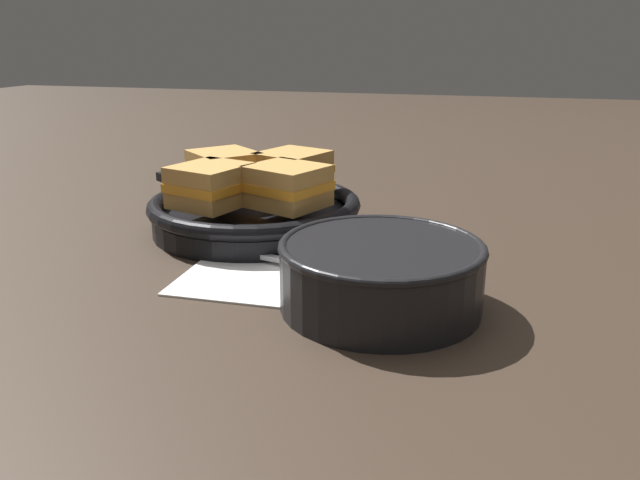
% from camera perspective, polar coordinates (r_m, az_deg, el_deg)
% --- Properties ---
extents(ground_plane, '(4.00, 4.00, 0.00)m').
position_cam_1_polar(ground_plane, '(0.61, -0.04, -3.44)').
color(ground_plane, '#382B21').
extents(napkin, '(0.21, 0.18, 0.00)m').
position_cam_1_polar(napkin, '(0.62, -2.15, -2.76)').
color(napkin, white).
rests_on(napkin, ground_plane).
extents(soup_bowl, '(0.18, 0.18, 0.06)m').
position_cam_1_polar(soup_bowl, '(0.53, 5.59, -2.77)').
color(soup_bowl, black).
rests_on(soup_bowl, ground_plane).
extents(spoon, '(0.18, 0.06, 0.01)m').
position_cam_1_polar(spoon, '(0.61, -0.00, -2.52)').
color(spoon, silver).
rests_on(spoon, napkin).
extents(skillet, '(0.32, 0.26, 0.04)m').
position_cam_1_polar(skillet, '(0.75, -6.05, 2.50)').
color(skillet, black).
rests_on(skillet, ground_plane).
extents(sandwich_near_left, '(0.10, 0.10, 0.05)m').
position_cam_1_polar(sandwich_near_left, '(0.69, -3.05, 4.96)').
color(sandwich_near_left, '#C18E47').
rests_on(sandwich_near_left, skillet).
extents(sandwich_near_right, '(0.10, 0.10, 0.05)m').
position_cam_1_polar(sandwich_near_right, '(0.78, -2.54, 6.39)').
color(sandwich_near_right, '#C18E47').
rests_on(sandwich_near_right, skillet).
extents(sandwich_far_left, '(0.11, 0.11, 0.05)m').
position_cam_1_polar(sandwich_far_left, '(0.79, -8.73, 6.36)').
color(sandwich_far_left, '#C18E47').
rests_on(sandwich_far_left, skillet).
extents(sandwich_far_right, '(0.09, 0.10, 0.05)m').
position_cam_1_polar(sandwich_far_right, '(0.71, -9.93, 4.94)').
color(sandwich_far_right, '#C18E47').
rests_on(sandwich_far_right, skillet).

